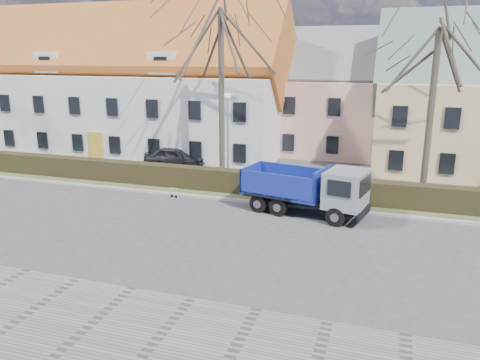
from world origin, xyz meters
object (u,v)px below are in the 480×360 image
(cart_frame, at_px, (171,192))
(dump_truck, at_px, (300,188))
(parked_car_a, at_px, (175,157))
(streetlight, at_px, (228,141))

(cart_frame, bearing_deg, dump_truck, -3.16)
(dump_truck, distance_m, parked_car_a, 12.43)
(streetlight, distance_m, cart_frame, 4.53)
(streetlight, relative_size, cart_frame, 8.34)
(streetlight, height_order, cart_frame, streetlight)
(dump_truck, height_order, cart_frame, dump_truck)
(dump_truck, relative_size, cart_frame, 9.35)
(streetlight, xyz_separation_m, cart_frame, (-2.43, -2.83, -2.57))
(dump_truck, bearing_deg, streetlight, 158.66)
(parked_car_a, bearing_deg, cart_frame, -160.43)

